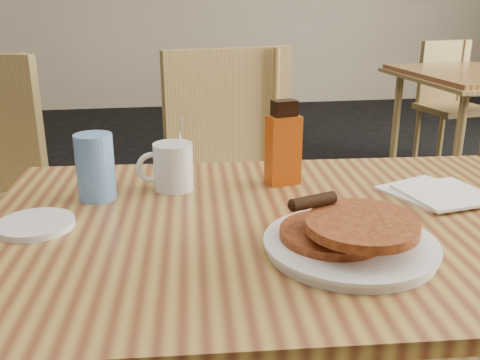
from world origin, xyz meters
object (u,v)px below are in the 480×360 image
Objects in this scene: main_table at (287,242)px; blue_tumbler at (95,167)px; chair_neighbor_far at (448,93)px; coffee_mug at (172,166)px; syrup_bottle at (283,146)px; chair_main_far at (234,175)px; pancake_plate at (351,237)px.

main_table is 0.40m from blue_tumbler.
blue_tumbler reaches higher than chair_neighbor_far.
coffee_mug is at bearing -139.52° from chair_neighbor_far.
syrup_bottle is (-1.76, -2.34, 0.33)m from chair_neighbor_far.
main_table is 1.41× the size of chair_neighbor_far.
main_table is 0.24m from syrup_bottle.
coffee_mug is (-0.20, 0.20, 0.10)m from main_table.
coffee_mug is (-1.99, -2.34, 0.29)m from chair_neighbor_far.
syrup_bottle is 0.39m from blue_tumbler.
main_table is at bearing -112.56° from syrup_bottle.
chair_main_far is at bearing 58.26° from blue_tumbler.
chair_main_far is 2.51m from chair_neighbor_far.
syrup_bottle is at bearing 3.53° from coffee_mug.
main_table is at bearing -26.34° from blue_tumbler.
main_table is 3.12m from chair_neighbor_far.
pancake_plate is at bearing -100.79° from chair_main_far.
chair_main_far reaches higher than main_table.
chair_neighbor_far is 3.20m from pancake_plate.
chair_neighbor_far is 2.94m from syrup_bottle.
coffee_mug reaches higher than chair_neighbor_far.
coffee_mug is 0.85× the size of syrup_bottle.
pancake_plate is at bearing -63.69° from main_table.
coffee_mug reaches higher than main_table.
blue_tumbler is at bearing 172.82° from syrup_bottle.
pancake_plate is (-1.73, -2.68, 0.27)m from chair_neighbor_far.
chair_main_far is (0.02, 0.77, -0.12)m from main_table.
coffee_mug is 1.17× the size of blue_tumbler.
coffee_mug is at bearing 134.16° from main_table.
chair_neighbor_far is 3.11× the size of pancake_plate.
blue_tumbler is at bearing 153.66° from main_table.
chair_main_far is 6.37× the size of coffee_mug.
syrup_bottle reaches higher than pancake_plate.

